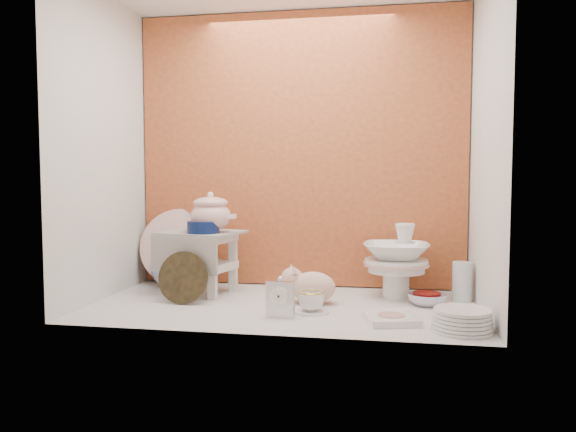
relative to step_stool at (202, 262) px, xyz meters
name	(u,v)px	position (x,y,z in m)	size (l,w,h in m)	color
ground	(283,305)	(0.46, -0.20, -0.16)	(1.80, 1.80, 0.00)	silver
niche_shell	(290,110)	(0.46, -0.02, 0.77)	(1.86, 1.03, 1.53)	#B75F2D
step_stool	(202,262)	(0.00, 0.00, 0.00)	(0.38, 0.33, 0.32)	silver
soup_tureen	(211,212)	(0.06, -0.04, 0.26)	(0.25, 0.25, 0.21)	white
cobalt_bowl	(203,227)	(0.04, -0.08, 0.19)	(0.16, 0.16, 0.06)	#091744
floral_platter	(179,247)	(-0.21, 0.22, 0.05)	(0.43, 0.14, 0.42)	white
blue_white_vase	(174,262)	(-0.22, 0.16, -0.03)	(0.25, 0.25, 0.26)	white
lacquer_tray	(183,278)	(-0.01, -0.24, -0.04)	(0.25, 0.07, 0.25)	black
mantel_clock	(280,297)	(0.49, -0.41, -0.07)	(0.12, 0.04, 0.18)	silver
plush_pig	(313,287)	(0.60, -0.14, -0.08)	(0.28, 0.19, 0.16)	#D4A995
teacup_saucer	(311,312)	(0.61, -0.32, -0.16)	(0.15, 0.15, 0.01)	white
gold_rim_teacup	(311,301)	(0.61, -0.32, -0.11)	(0.11, 0.11, 0.09)	white
lattice_dish	(391,319)	(0.96, -0.42, -0.15)	(0.20, 0.20, 0.03)	white
dinner_plate_stack	(462,320)	(1.23, -0.51, -0.12)	(0.24, 0.24, 0.09)	white
crystal_bowl	(427,299)	(1.13, -0.08, -0.13)	(0.18, 0.18, 0.06)	silver
clear_glass_vase	(462,282)	(1.30, 0.05, -0.07)	(0.10, 0.10, 0.19)	silver
porcelain_tower	(396,261)	(0.99, 0.07, 0.03)	(0.33, 0.33, 0.37)	white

